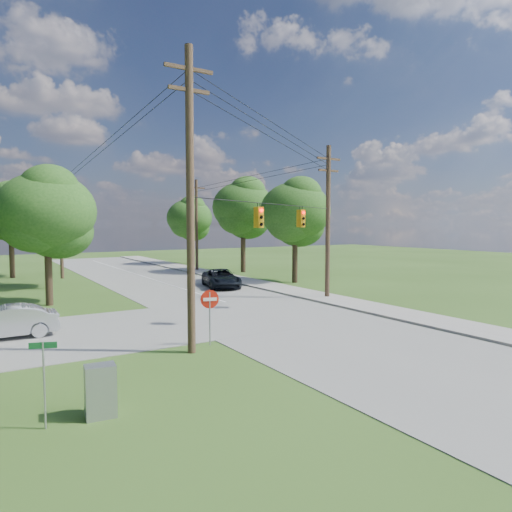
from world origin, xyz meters
TOP-DOWN VIEW (x-y plane):
  - ground at (0.00, 0.00)m, footprint 140.00×140.00m
  - main_road at (2.00, 5.00)m, footprint 10.00×100.00m
  - sidewalk_east at (8.70, 5.00)m, footprint 2.60×100.00m
  - pole_sw at (-4.60, 0.40)m, footprint 2.00×0.32m
  - pole_ne at (8.90, 8.00)m, footprint 2.00×0.32m
  - pole_north_e at (8.90, 30.00)m, footprint 2.00×0.32m
  - pole_north_w at (-5.00, 30.00)m, footprint 2.00×0.32m
  - power_lines at (1.50, 11.54)m, footprint 13.93×29.62m
  - traffic_signals at (2.55, 4.43)m, footprint 4.91×3.27m
  - tree_w_near at (-8.00, 15.00)m, footprint 6.00×6.00m
  - tree_w_mid at (-7.00, 23.00)m, footprint 6.40×6.40m
  - tree_w_far at (-9.00, 33.00)m, footprint 6.00×6.00m
  - tree_e_near at (12.00, 16.00)m, footprint 6.20×6.20m
  - tree_e_mid at (12.50, 26.00)m, footprint 6.60×6.60m
  - tree_e_far at (11.50, 38.00)m, footprint 5.80×5.80m
  - car_cross_silver at (-10.87, 6.74)m, footprint 4.41×1.55m
  - car_main_north at (4.95, 16.44)m, footprint 3.71×5.74m
  - control_cabinet at (-9.13, -4.00)m, footprint 0.83×0.64m
  - do_not_enter_sign at (-3.50, 1.00)m, footprint 0.77×0.24m
  - street_name_sign at (-10.48, -4.00)m, footprint 0.63×0.27m

SIDE VIEW (x-z plane):
  - ground at x=0.00m, z-range 0.00..0.00m
  - main_road at x=2.00m, z-range 0.00..0.03m
  - sidewalk_east at x=8.70m, z-range 0.00..0.12m
  - control_cabinet at x=-9.13m, z-range 0.00..1.41m
  - car_cross_silver at x=-10.87m, z-range 0.03..1.48m
  - car_main_north at x=4.95m, z-range 0.03..1.50m
  - street_name_sign at x=-10.48m, z-range 0.34..2.56m
  - do_not_enter_sign at x=-3.50m, z-range 0.54..2.91m
  - pole_north_e at x=8.90m, z-range 0.13..10.13m
  - pole_north_w at x=-5.00m, z-range 0.13..10.13m
  - pole_ne at x=8.90m, z-range 0.22..10.72m
  - traffic_signals at x=2.55m, z-range 4.97..6.02m
  - tree_e_far at x=11.50m, z-range 1.76..10.08m
  - tree_w_near at x=-8.00m, z-range 1.72..10.12m
  - pole_sw at x=-4.60m, z-range 0.23..12.23m
  - tree_w_far at x=-9.00m, z-range 1.89..10.62m
  - tree_e_near at x=12.00m, z-range 1.85..10.66m
  - tree_w_mid at x=-7.00m, z-range 1.97..11.19m
  - tree_e_mid at x=12.50m, z-range 2.09..11.73m
  - power_lines at x=1.50m, z-range 6.69..11.62m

